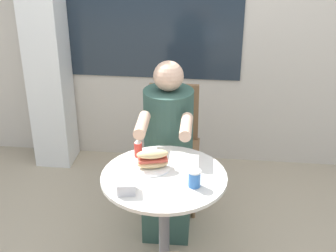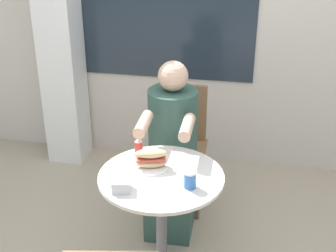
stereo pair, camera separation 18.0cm
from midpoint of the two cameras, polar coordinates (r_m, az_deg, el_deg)
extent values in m
cube|color=silver|center=(3.77, -11.95, 12.65)|extent=(0.29, 0.29, 2.40)
cylinder|color=beige|center=(2.50, 1.24, -6.25)|extent=(0.67, 0.67, 0.02)
cylinder|color=#515156|center=(2.69, 1.17, -12.47)|extent=(0.06, 0.06, 0.67)
cube|color=brown|center=(3.28, 2.84, -3.05)|extent=(0.39, 0.39, 0.02)
cube|color=brown|center=(3.34, 3.28, 1.68)|extent=(0.35, 0.04, 0.42)
cylinder|color=brown|center=(3.25, 5.31, -8.15)|extent=(0.03, 0.03, 0.43)
cylinder|color=brown|center=(3.28, -0.50, -7.64)|extent=(0.03, 0.03, 0.43)
cylinder|color=brown|center=(3.52, 5.76, -5.19)|extent=(0.03, 0.03, 0.43)
cylinder|color=brown|center=(3.55, 0.44, -4.77)|extent=(0.03, 0.03, 0.43)
cube|color=#2D4C42|center=(3.16, 2.03, -8.87)|extent=(0.31, 0.40, 0.45)
cylinder|color=#2D4C42|center=(2.96, 2.33, -0.42)|extent=(0.31, 0.31, 0.53)
sphere|color=#D6A889|center=(2.82, 2.45, 6.08)|extent=(0.19, 0.19, 0.19)
cylinder|color=#D6A889|center=(2.63, 4.29, -0.20)|extent=(0.07, 0.25, 0.07)
cylinder|color=#D6A889|center=(2.66, -1.09, 0.19)|extent=(0.07, 0.25, 0.07)
cylinder|color=white|center=(2.55, -0.06, -5.08)|extent=(0.19, 0.19, 0.01)
ellipsoid|color=#DBB77A|center=(2.54, -0.06, -4.56)|extent=(0.18, 0.11, 0.05)
cube|color=#B74233|center=(2.52, -0.06, -3.98)|extent=(0.17, 0.11, 0.01)
ellipsoid|color=#DBB77A|center=(2.51, -0.06, -3.40)|extent=(0.18, 0.11, 0.05)
cylinder|color=#336BB7|center=(2.38, 4.87, -6.64)|extent=(0.06, 0.06, 0.08)
cylinder|color=white|center=(2.35, 4.91, -5.68)|extent=(0.07, 0.07, 0.01)
cube|color=silver|center=(2.36, -3.54, -7.24)|extent=(0.11, 0.11, 0.06)
cylinder|color=red|center=(2.66, -1.66, -2.78)|extent=(0.05, 0.05, 0.09)
cone|color=white|center=(2.63, -1.68, -1.71)|extent=(0.04, 0.04, 0.02)
camera|label=1|loc=(0.09, -87.99, 0.96)|focal=50.00mm
camera|label=2|loc=(0.09, 92.01, -0.96)|focal=50.00mm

